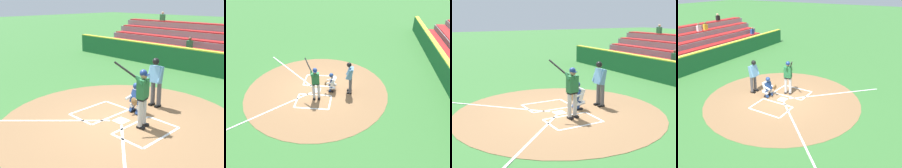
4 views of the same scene
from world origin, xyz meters
TOP-DOWN VIEW (x-y plane):
  - ground_plane at (0.00, 0.00)m, footprint 120.00×120.00m
  - dirt_circle at (0.00, 0.00)m, footprint 8.00×8.00m
  - home_plate_and_chalk at (0.00, 0.88)m, footprint 7.93×4.91m
  - batter at (-0.76, -0.12)m, footprint 0.85×0.86m
  - catcher at (0.07, -0.85)m, footprint 0.59×0.65m
  - plate_umpire at (0.01, -1.86)m, footprint 0.58×0.41m
  - baseball at (-0.01, -0.74)m, footprint 0.07×0.07m
  - backstop_wall at (0.00, -7.50)m, footprint 22.00×0.36m

SIDE VIEW (x-z plane):
  - ground_plane at x=0.00m, z-range 0.00..0.00m
  - dirt_circle at x=0.00m, z-range 0.00..0.01m
  - home_plate_and_chalk at x=0.00m, z-range 0.01..0.02m
  - baseball at x=-0.01m, z-range 0.00..0.07m
  - catcher at x=0.07m, z-range 0.02..1.15m
  - backstop_wall at x=0.00m, z-range 0.00..1.31m
  - plate_umpire at x=0.01m, z-range 0.14..2.01m
  - batter at x=-0.76m, z-range 0.04..2.16m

